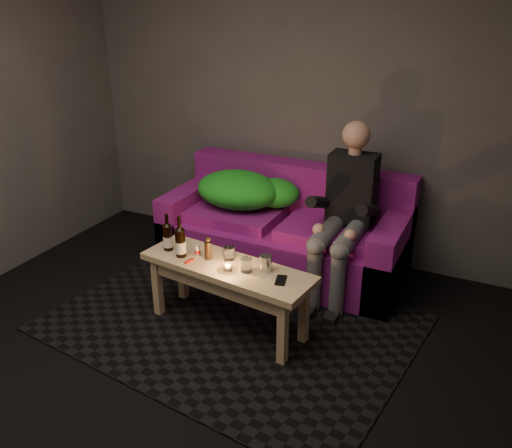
# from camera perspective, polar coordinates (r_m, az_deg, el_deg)

# --- Properties ---
(floor) EXTENTS (4.50, 4.50, 0.00)m
(floor) POSITION_cam_1_polar(r_m,az_deg,el_deg) (3.39, -10.81, -17.20)
(floor) COLOR black
(floor) RESTS_ON ground
(room) EXTENTS (4.50, 4.50, 4.50)m
(room) POSITION_cam_1_polar(r_m,az_deg,el_deg) (3.02, -7.89, 12.86)
(room) COLOR silver
(room) RESTS_ON ground
(rug) EXTENTS (2.64, 2.07, 0.01)m
(rug) POSITION_cam_1_polar(r_m,az_deg,el_deg) (3.92, -2.57, -10.35)
(rug) COLOR black
(rug) RESTS_ON floor
(sofa) EXTENTS (1.96, 0.88, 0.84)m
(sofa) POSITION_cam_1_polar(r_m,az_deg,el_deg) (4.54, 3.19, -1.05)
(sofa) COLOR #710F5A
(sofa) RESTS_ON floor
(green_blanket) EXTENTS (0.86, 0.59, 0.29)m
(green_blanket) POSITION_cam_1_polar(r_m,az_deg,el_deg) (4.55, -1.19, 3.57)
(green_blanket) COLOR #18891A
(green_blanket) RESTS_ON sofa
(person) EXTENTS (0.35, 0.82, 1.31)m
(person) POSITION_cam_1_polar(r_m,az_deg,el_deg) (4.09, 9.35, 1.53)
(person) COLOR black
(person) RESTS_ON sofa
(coffee_table) EXTENTS (1.26, 0.54, 0.50)m
(coffee_table) POSITION_cam_1_polar(r_m,az_deg,el_deg) (3.67, -3.06, -5.51)
(coffee_table) COLOR tan
(coffee_table) RESTS_ON rug
(beer_bottle_a) EXTENTS (0.07, 0.07, 0.27)m
(beer_bottle_a) POSITION_cam_1_polar(r_m,az_deg,el_deg) (3.84, -9.27, -1.34)
(beer_bottle_a) COLOR black
(beer_bottle_a) RESTS_ON coffee_table
(beer_bottle_b) EXTENTS (0.07, 0.07, 0.29)m
(beer_bottle_b) POSITION_cam_1_polar(r_m,az_deg,el_deg) (3.73, -7.97, -1.88)
(beer_bottle_b) COLOR black
(beer_bottle_b) RESTS_ON coffee_table
(salt_shaker) EXTENTS (0.05, 0.05, 0.08)m
(salt_shaker) POSITION_cam_1_polar(r_m,az_deg,el_deg) (3.75, -6.18, -2.75)
(salt_shaker) COLOR silver
(salt_shaker) RESTS_ON coffee_table
(pepper_mill) EXTENTS (0.06, 0.06, 0.13)m
(pepper_mill) POSITION_cam_1_polar(r_m,az_deg,el_deg) (3.69, -5.07, -2.79)
(pepper_mill) COLOR black
(pepper_mill) RESTS_ON coffee_table
(tumbler_back) EXTENTS (0.08, 0.08, 0.09)m
(tumbler_back) POSITION_cam_1_polar(r_m,az_deg,el_deg) (3.68, -2.86, -3.09)
(tumbler_back) COLOR white
(tumbler_back) RESTS_ON coffee_table
(tealight) EXTENTS (0.06, 0.06, 0.05)m
(tealight) POSITION_cam_1_polar(r_m,az_deg,el_deg) (3.55, -3.00, -4.58)
(tealight) COLOR white
(tealight) RESTS_ON coffee_table
(tumbler_front) EXTENTS (0.10, 0.10, 0.09)m
(tumbler_front) POSITION_cam_1_polar(r_m,az_deg,el_deg) (3.52, -1.02, -4.34)
(tumbler_front) COLOR white
(tumbler_front) RESTS_ON coffee_table
(steel_cup) EXTENTS (0.11, 0.11, 0.11)m
(steel_cup) POSITION_cam_1_polar(r_m,az_deg,el_deg) (3.52, 1.01, -4.17)
(steel_cup) COLOR #B5B6BC
(steel_cup) RESTS_ON coffee_table
(smartphone) EXTENTS (0.10, 0.14, 0.01)m
(smartphone) POSITION_cam_1_polar(r_m,az_deg,el_deg) (3.44, 2.63, -5.93)
(smartphone) COLOR black
(smartphone) RESTS_ON coffee_table
(red_lighter) EXTENTS (0.04, 0.08, 0.01)m
(red_lighter) POSITION_cam_1_polar(r_m,az_deg,el_deg) (3.69, -7.04, -3.88)
(red_lighter) COLOR red
(red_lighter) RESTS_ON coffee_table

